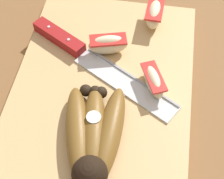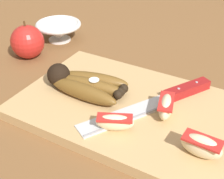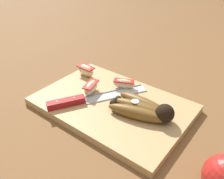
# 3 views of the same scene
# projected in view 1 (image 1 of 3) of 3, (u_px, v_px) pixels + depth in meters

# --- Properties ---
(ground_plane) EXTENTS (6.00, 6.00, 0.00)m
(ground_plane) POSITION_uv_depth(u_px,v_px,m) (108.00, 107.00, 0.56)
(ground_plane) COLOR brown
(cutting_board) EXTENTS (0.40, 0.27, 0.02)m
(cutting_board) POSITION_uv_depth(u_px,v_px,m) (102.00, 92.00, 0.57)
(cutting_board) COLOR tan
(cutting_board) RESTS_ON ground_plane
(banana_bunch) EXTENTS (0.16, 0.10, 0.05)m
(banana_bunch) POSITION_uv_depth(u_px,v_px,m) (93.00, 138.00, 0.49)
(banana_bunch) COLOR black
(banana_bunch) RESTS_ON cutting_board
(chefs_knife) EXTENTS (0.17, 0.26, 0.02)m
(chefs_knife) POSITION_uv_depth(u_px,v_px,m) (81.00, 52.00, 0.59)
(chefs_knife) COLOR silver
(chefs_knife) RESTS_ON cutting_board
(apple_wedge_near) EXTENTS (0.07, 0.05, 0.03)m
(apple_wedge_near) POSITION_uv_depth(u_px,v_px,m) (153.00, 81.00, 0.55)
(apple_wedge_near) COLOR beige
(apple_wedge_near) RESTS_ON cutting_board
(apple_wedge_middle) EXTENTS (0.04, 0.07, 0.04)m
(apple_wedge_middle) POSITION_uv_depth(u_px,v_px,m) (108.00, 44.00, 0.59)
(apple_wedge_middle) COLOR beige
(apple_wedge_middle) RESTS_ON cutting_board
(apple_wedge_far) EXTENTS (0.06, 0.03, 0.04)m
(apple_wedge_far) POSITION_uv_depth(u_px,v_px,m) (154.00, 14.00, 0.63)
(apple_wedge_far) COLOR beige
(apple_wedge_far) RESTS_ON cutting_board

